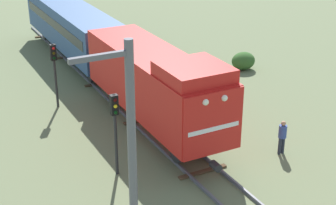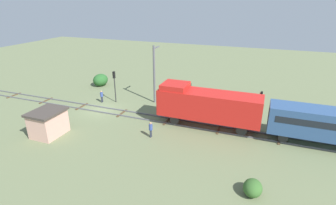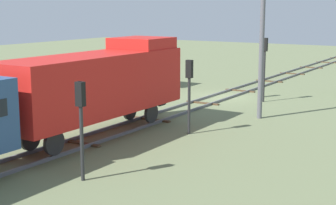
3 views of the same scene
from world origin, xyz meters
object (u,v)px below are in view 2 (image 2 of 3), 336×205
(traffic_signal_far, at_px, (261,101))
(catenary_mast, at_px, (154,73))
(worker_near_track, at_px, (102,96))
(worker_by_signal, at_px, (151,128))
(traffic_signal_near, at_px, (114,81))
(traffic_signal_mid, at_px, (190,93))
(locomotive, at_px, (207,104))
(relay_hut, at_px, (48,123))

(traffic_signal_far, relative_size, catenary_mast, 0.47)
(worker_near_track, bearing_deg, worker_by_signal, -134.22)
(traffic_signal_near, xyz_separation_m, traffic_signal_mid, (-0.20, 10.60, -0.37))
(locomotive, bearing_deg, traffic_signal_mid, -139.27)
(traffic_signal_mid, xyz_separation_m, relay_hut, (10.90, -12.13, -1.26))
(traffic_signal_mid, distance_m, worker_near_track, 12.46)
(traffic_signal_far, relative_size, worker_by_signal, 2.19)
(traffic_signal_mid, bearing_deg, traffic_signal_near, -88.92)
(traffic_signal_near, distance_m, relay_hut, 10.93)
(worker_near_track, xyz_separation_m, catenary_mast, (-2.66, 6.85, 3.18))
(worker_by_signal, distance_m, catenary_mast, 10.42)
(worker_by_signal, height_order, relay_hut, relay_hut)
(traffic_signal_mid, distance_m, catenary_mast, 5.91)
(worker_near_track, bearing_deg, locomotive, -110.79)
(worker_by_signal, bearing_deg, traffic_signal_far, 102.08)
(catenary_mast, bearing_deg, traffic_signal_near, -70.06)
(traffic_signal_near, bearing_deg, worker_by_signal, 49.60)
(traffic_signal_near, bearing_deg, worker_near_track, -64.96)
(traffic_signal_mid, height_order, traffic_signal_far, traffic_signal_mid)
(locomotive, bearing_deg, catenary_mast, -121.10)
(worker_by_signal, bearing_deg, traffic_signal_mid, 140.69)
(traffic_signal_far, xyz_separation_m, worker_by_signal, (7.80, -10.23, -1.61))
(traffic_signal_near, distance_m, traffic_signal_far, 18.93)
(traffic_signal_far, bearing_deg, traffic_signal_mid, -88.62)
(traffic_signal_far, xyz_separation_m, relay_hut, (11.10, -20.46, -1.21))
(traffic_signal_near, distance_m, traffic_signal_mid, 10.61)
(catenary_mast, distance_m, relay_hut, 14.49)
(traffic_signal_mid, bearing_deg, relay_hut, -48.06)
(locomotive, height_order, traffic_signal_mid, locomotive)
(traffic_signal_mid, bearing_deg, catenary_mast, -106.92)
(traffic_signal_far, distance_m, catenary_mast, 13.95)
(catenary_mast, xyz_separation_m, relay_hut, (12.56, -6.67, -2.78))
(catenary_mast, bearing_deg, locomotive, 58.90)
(locomotive, bearing_deg, relay_hut, -63.53)
(traffic_signal_near, height_order, traffic_signal_far, traffic_signal_near)
(traffic_signal_near, height_order, worker_near_track, traffic_signal_near)
(traffic_signal_mid, distance_m, relay_hut, 16.36)
(traffic_signal_near, xyz_separation_m, worker_by_signal, (7.40, 8.70, -2.02))
(traffic_signal_mid, distance_m, worker_by_signal, 8.01)
(traffic_signal_mid, relative_size, traffic_signal_far, 1.02)
(traffic_signal_far, xyz_separation_m, worker_near_track, (1.20, -20.63, -1.61))
(locomotive, distance_m, relay_hut, 16.88)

